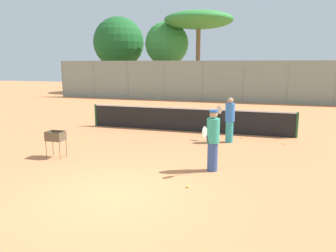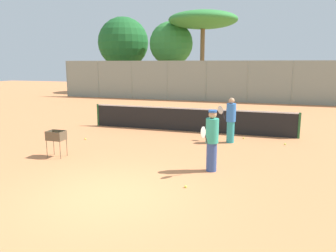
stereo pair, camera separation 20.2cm
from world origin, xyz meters
name	(u,v)px [view 2 (the right image)]	position (x,y,z in m)	size (l,w,h in m)	color
ground_plane	(109,196)	(0.00, 0.00, 0.00)	(80.00, 80.00, 0.00)	#D37F4C
tennis_net	(189,119)	(0.00, 7.64, 0.56)	(9.33, 0.10, 1.07)	#26592D
back_fence	(226,81)	(0.00, 19.51, 1.61)	(29.11, 0.08, 3.22)	gray
tree_0	(171,44)	(-6.25, 25.01, 4.85)	(4.23, 4.23, 7.00)	brown
tree_1	(123,43)	(-11.54, 25.37, 5.07)	(5.19, 5.19, 7.69)	brown
tree_2	(203,21)	(-2.89, 23.91, 6.80)	(6.27, 6.27, 7.64)	brown
player_white_outfit	(231,120)	(2.02, 6.09, 0.90)	(0.81, 0.60, 1.75)	teal
player_red_cap	(212,140)	(1.95, 2.49, 0.91)	(0.40, 0.90, 1.76)	#334C8C
ball_cart	(56,138)	(-3.15, 2.37, 0.65)	(0.56, 0.41, 0.87)	brown
tennis_ball_0	(186,187)	(1.58, 1.01, 0.03)	(0.07, 0.07, 0.07)	#D1E54C
tennis_ball_1	(85,139)	(-3.60, 4.79, 0.03)	(0.07, 0.07, 0.07)	#D1E54C
tennis_ball_2	(285,144)	(4.06, 6.34, 0.03)	(0.07, 0.07, 0.07)	#D1E54C
tennis_ball_3	(244,138)	(2.48, 6.90, 0.03)	(0.07, 0.07, 0.07)	#D1E54C
parked_car	(185,89)	(-4.24, 22.93, 0.66)	(4.20, 1.70, 1.60)	#B2B7BC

